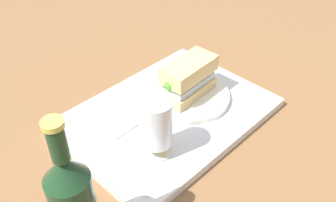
{
  "coord_description": "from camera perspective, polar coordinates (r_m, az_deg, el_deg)",
  "views": [
    {
      "loc": [
        0.45,
        0.44,
        0.55
      ],
      "look_at": [
        0.0,
        0.0,
        0.05
      ],
      "focal_mm": 40.1,
      "sensor_mm": 36.0,
      "label": 1
    }
  ],
  "objects": [
    {
      "name": "ground_plane",
      "position": [
        0.84,
        0.0,
        -2.68
      ],
      "size": [
        3.0,
        3.0,
        0.0
      ],
      "primitive_type": "plane",
      "color": "brown"
    },
    {
      "name": "tray",
      "position": [
        0.83,
        0.0,
        -2.16
      ],
      "size": [
        0.44,
        0.32,
        0.02
      ],
      "primitive_type": "cube",
      "color": "silver",
      "rests_on": "ground_plane"
    },
    {
      "name": "plate",
      "position": [
        0.86,
        2.88,
        0.86
      ],
      "size": [
        0.19,
        0.19,
        0.01
      ],
      "primitive_type": "cylinder",
      "color": "silver",
      "rests_on": "placemat"
    },
    {
      "name": "beer_glass",
      "position": [
        0.68,
        -1.8,
        -3.7
      ],
      "size": [
        0.06,
        0.06,
        0.12
      ],
      "color": "silver",
      "rests_on": "placemat"
    },
    {
      "name": "sandwich",
      "position": [
        0.83,
        2.84,
        3.5
      ],
      "size": [
        0.14,
        0.07,
        0.08
      ],
      "rotation": [
        0.0,
        0.0,
        0.05
      ],
      "color": "tan",
      "rests_on": "plate"
    },
    {
      "name": "napkin_folded",
      "position": [
        0.8,
        -7.39,
        -3.17
      ],
      "size": [
        0.09,
        0.07,
        0.01
      ],
      "primitive_type": "cube",
      "color": "white",
      "rests_on": "placemat"
    },
    {
      "name": "placemat",
      "position": [
        0.82,
        0.0,
        -1.6
      ],
      "size": [
        0.38,
        0.27,
        0.0
      ],
      "primitive_type": "cube",
      "color": "silver",
      "rests_on": "tray"
    }
  ]
}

